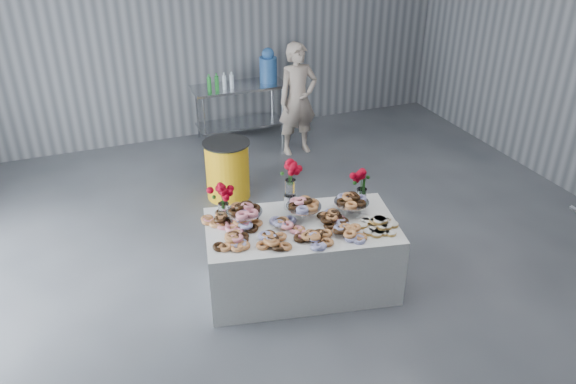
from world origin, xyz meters
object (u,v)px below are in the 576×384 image
Objects in this scene: water_jug at (268,67)px; person at (298,99)px; display_table at (301,256)px; prep_table at (240,102)px; trash_barrel at (228,170)px.

water_jug is 0.32× the size of person.
display_table is 1.11× the size of person.
prep_table is 2.00m from trash_barrel.
person is (0.67, -0.84, 0.24)m from prep_table.
water_jug is 0.70× the size of trash_barrel.
prep_table is 1.89× the size of trash_barrel.
prep_table is at bearing 180.00° from water_jug.
person is 1.79m from trash_barrel.
display_table is 1.27× the size of prep_table.
person is (1.23, 3.13, 0.48)m from display_table.
prep_table is at bearing 125.12° from person.
prep_table is 1.10m from person.
trash_barrel is at bearing -148.14° from person.
water_jug reaches higher than display_table.
prep_table is 0.73m from water_jug.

